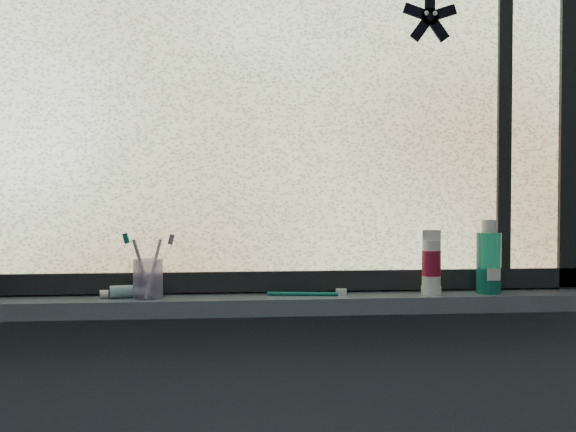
# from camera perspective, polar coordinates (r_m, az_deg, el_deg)

# --- Properties ---
(wall_back) EXTENTS (3.00, 0.01, 2.50)m
(wall_back) POSITION_cam_1_polar(r_m,az_deg,el_deg) (1.64, -1.42, 1.30)
(wall_back) COLOR #9EA3A8
(wall_back) RESTS_ON ground
(windowsill) EXTENTS (1.62, 0.14, 0.04)m
(windowsill) POSITION_cam_1_polar(r_m,az_deg,el_deg) (1.59, -1.21, -7.79)
(windowsill) COLOR #4F5C69
(windowsill) RESTS_ON wall_back
(window_pane) EXTENTS (1.50, 0.01, 1.00)m
(window_pane) POSITION_cam_1_polar(r_m,az_deg,el_deg) (1.64, -1.36, 11.13)
(window_pane) COLOR silver
(window_pane) RESTS_ON wall_back
(frame_bottom) EXTENTS (1.60, 0.03, 0.05)m
(frame_bottom) POSITION_cam_1_polar(r_m,az_deg,el_deg) (1.63, -1.34, -5.77)
(frame_bottom) COLOR black
(frame_bottom) RESTS_ON windowsill
(frame_right) EXTENTS (0.05, 0.03, 1.10)m
(frame_right) POSITION_cam_1_polar(r_m,az_deg,el_deg) (1.86, 23.60, 9.86)
(frame_right) COLOR black
(frame_right) RESTS_ON wall_back
(frame_mullion) EXTENTS (0.03, 0.03, 1.00)m
(frame_mullion) POSITION_cam_1_polar(r_m,az_deg,el_deg) (1.78, 18.60, 10.27)
(frame_mullion) COLOR black
(frame_mullion) RESTS_ON wall_back
(starfish_sticker) EXTENTS (0.15, 0.02, 0.15)m
(starfish_sticker) POSITION_cam_1_polar(r_m,az_deg,el_deg) (1.74, 12.49, 16.90)
(starfish_sticker) COLOR black
(starfish_sticker) RESTS_ON window_pane
(toothpaste_tube) EXTENTS (0.17, 0.06, 0.03)m
(toothpaste_tube) POSITION_cam_1_polar(r_m,az_deg,el_deg) (1.59, -13.96, -6.53)
(toothpaste_tube) COLOR silver
(toothpaste_tube) RESTS_ON windowsill
(toothbrush_cup) EXTENTS (0.07, 0.07, 0.09)m
(toothbrush_cup) POSITION_cam_1_polar(r_m,az_deg,el_deg) (1.57, -12.33, -5.47)
(toothbrush_cup) COLOR #BBADE5
(toothbrush_cup) RESTS_ON windowsill
(toothbrush_lying) EXTENTS (0.21, 0.05, 0.01)m
(toothbrush_lying) POSITION_cam_1_polar(r_m,az_deg,el_deg) (1.58, 1.33, -6.84)
(toothbrush_lying) COLOR #0B6A5B
(toothbrush_lying) RESTS_ON windowsill
(mouthwash_bottle) EXTENTS (0.07, 0.07, 0.15)m
(mouthwash_bottle) POSITION_cam_1_polar(r_m,az_deg,el_deg) (1.68, 17.41, -3.46)
(mouthwash_bottle) COLOR teal
(mouthwash_bottle) RESTS_ON windowsill
(cream_tube) EXTENTS (0.06, 0.06, 0.11)m
(cream_tube) POSITION_cam_1_polar(r_m,az_deg,el_deg) (1.63, 12.62, -3.86)
(cream_tube) COLOR silver
(cream_tube) RESTS_ON windowsill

